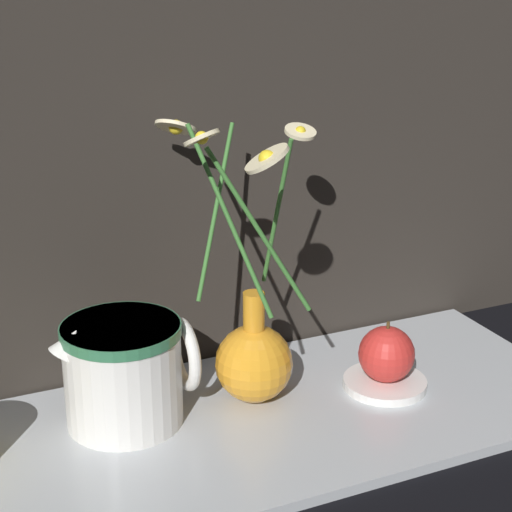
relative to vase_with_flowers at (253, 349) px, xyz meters
name	(u,v)px	position (x,y,z in m)	size (l,w,h in m)	color
ground_plane	(251,427)	(-0.02, -0.04, -0.08)	(6.00, 6.00, 0.00)	black
shelf	(251,423)	(-0.02, -0.04, -0.07)	(0.80, 0.32, 0.01)	#B2B7BC
vase_with_flowers	(253,349)	(0.00, 0.00, 0.00)	(0.18, 0.23, 0.34)	orange
ceramic_pitcher	(125,369)	(-0.15, 0.01, 0.00)	(0.16, 0.13, 0.13)	white
saucer_plate	(386,384)	(0.16, -0.04, -0.06)	(0.10, 0.10, 0.01)	white
orange_fruit	(388,355)	(0.16, -0.04, -0.02)	(0.07, 0.07, 0.08)	red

